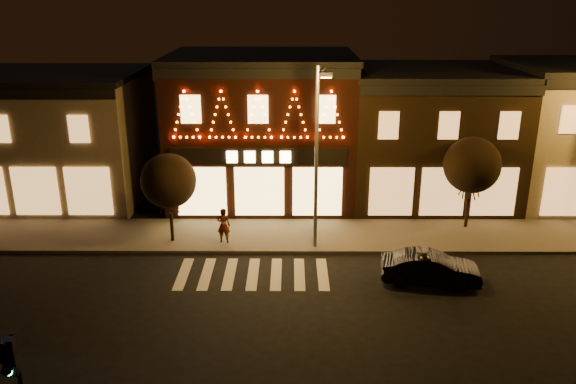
{
  "coord_description": "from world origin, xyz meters",
  "views": [
    {
      "loc": [
        1.61,
        -18.3,
        11.53
      ],
      "look_at": [
        1.51,
        4.0,
        3.75
      ],
      "focal_mm": 36.02,
      "sensor_mm": 36.0,
      "label": 1
    }
  ],
  "objects_px": {
    "traffic_signal_near": "(16,381)",
    "dark_sedan": "(430,268)",
    "pedestrian": "(224,225)",
    "streetlamp_mid": "(318,146)"
  },
  "relations": [
    {
      "from": "traffic_signal_near",
      "to": "dark_sedan",
      "type": "relative_size",
      "value": 1.0
    },
    {
      "from": "streetlamp_mid",
      "to": "pedestrian",
      "type": "bearing_deg",
      "value": -179.42
    },
    {
      "from": "traffic_signal_near",
      "to": "pedestrian",
      "type": "relative_size",
      "value": 2.35
    },
    {
      "from": "traffic_signal_near",
      "to": "dark_sedan",
      "type": "height_order",
      "value": "traffic_signal_near"
    },
    {
      "from": "dark_sedan",
      "to": "streetlamp_mid",
      "type": "bearing_deg",
      "value": 62.84
    },
    {
      "from": "traffic_signal_near",
      "to": "pedestrian",
      "type": "height_order",
      "value": "traffic_signal_near"
    },
    {
      "from": "streetlamp_mid",
      "to": "dark_sedan",
      "type": "distance_m",
      "value": 7.1
    },
    {
      "from": "traffic_signal_near",
      "to": "dark_sedan",
      "type": "xyz_separation_m",
      "value": [
        12.14,
        10.43,
        -2.34
      ]
    },
    {
      "from": "traffic_signal_near",
      "to": "dark_sedan",
      "type": "distance_m",
      "value": 16.18
    },
    {
      "from": "traffic_signal_near",
      "to": "dark_sedan",
      "type": "bearing_deg",
      "value": 30.79
    }
  ]
}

